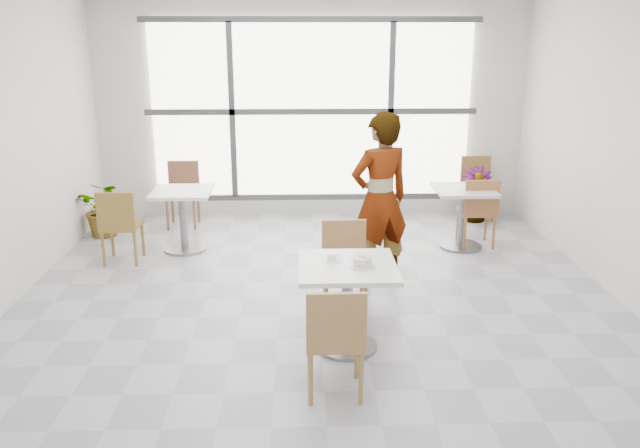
{
  "coord_description": "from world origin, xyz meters",
  "views": [
    {
      "loc": [
        -0.16,
        -5.5,
        2.59
      ],
      "look_at": [
        0.0,
        -0.3,
        1.0
      ],
      "focal_mm": 35.85,
      "sensor_mm": 36.0,
      "label": 1
    }
  ],
  "objects_px": {
    "chair_near": "(335,335)",
    "oatmeal_bowl": "(363,261)",
    "bg_chair_left_near": "(119,222)",
    "main_table": "(347,290)",
    "bg_chair_right_near": "(479,208)",
    "plant_right": "(475,195)",
    "bg_chair_right_far": "(477,183)",
    "bg_table_right": "(463,209)",
    "plant_left": "(105,208)",
    "coffee_cup": "(332,258)",
    "person": "(380,200)",
    "bg_table_left": "(183,211)",
    "chair_far": "(344,260)",
    "bg_chair_left_far": "(183,189)"
  },
  "relations": [
    {
      "from": "chair_near",
      "to": "bg_chair_right_near",
      "type": "bearing_deg",
      "value": -120.16
    },
    {
      "from": "oatmeal_bowl",
      "to": "bg_chair_right_near",
      "type": "xyz_separation_m",
      "value": [
        1.68,
        2.63,
        -0.29
      ]
    },
    {
      "from": "main_table",
      "to": "bg_table_right",
      "type": "xyz_separation_m",
      "value": [
        1.6,
        2.56,
        -0.04
      ]
    },
    {
      "from": "bg_chair_right_near",
      "to": "plant_left",
      "type": "distance_m",
      "value": 4.76
    },
    {
      "from": "coffee_cup",
      "to": "bg_table_left",
      "type": "bearing_deg",
      "value": 123.97
    },
    {
      "from": "main_table",
      "to": "chair_far",
      "type": "xyz_separation_m",
      "value": [
        0.03,
        0.77,
        -0.02
      ]
    },
    {
      "from": "bg_table_left",
      "to": "bg_chair_left_near",
      "type": "height_order",
      "value": "bg_chair_left_near"
    },
    {
      "from": "chair_far",
      "to": "bg_chair_left_near",
      "type": "relative_size",
      "value": 1.0
    },
    {
      "from": "bg_chair_right_near",
      "to": "person",
      "type": "bearing_deg",
      "value": 39.14
    },
    {
      "from": "bg_chair_right_near",
      "to": "oatmeal_bowl",
      "type": "bearing_deg",
      "value": 57.34
    },
    {
      "from": "person",
      "to": "bg_table_right",
      "type": "relative_size",
      "value": 2.42
    },
    {
      "from": "coffee_cup",
      "to": "bg_chair_left_far",
      "type": "height_order",
      "value": "bg_chair_left_far"
    },
    {
      "from": "oatmeal_bowl",
      "to": "bg_chair_left_near",
      "type": "distance_m",
      "value": 3.36
    },
    {
      "from": "bg_chair_left_near",
      "to": "bg_chair_left_far",
      "type": "distance_m",
      "value": 1.62
    },
    {
      "from": "oatmeal_bowl",
      "to": "bg_chair_right_far",
      "type": "bearing_deg",
      "value": 62.99
    },
    {
      "from": "main_table",
      "to": "bg_chair_right_near",
      "type": "distance_m",
      "value": 3.15
    },
    {
      "from": "bg_table_left",
      "to": "bg_chair_right_far",
      "type": "relative_size",
      "value": 0.86
    },
    {
      "from": "coffee_cup",
      "to": "plant_left",
      "type": "xyz_separation_m",
      "value": [
        -2.79,
        3.09,
        -0.41
      ]
    },
    {
      "from": "chair_near",
      "to": "oatmeal_bowl",
      "type": "height_order",
      "value": "chair_near"
    },
    {
      "from": "oatmeal_bowl",
      "to": "coffee_cup",
      "type": "xyz_separation_m",
      "value": [
        -0.24,
        0.14,
        -0.01
      ]
    },
    {
      "from": "coffee_cup",
      "to": "bg_chair_right_far",
      "type": "height_order",
      "value": "bg_chair_right_far"
    },
    {
      "from": "oatmeal_bowl",
      "to": "person",
      "type": "distance_m",
      "value": 1.56
    },
    {
      "from": "bg_chair_right_far",
      "to": "bg_table_left",
      "type": "bearing_deg",
      "value": -161.47
    },
    {
      "from": "bg_table_left",
      "to": "bg_table_right",
      "type": "relative_size",
      "value": 1.0
    },
    {
      "from": "plant_right",
      "to": "bg_chair_right_far",
      "type": "bearing_deg",
      "value": 71.86
    },
    {
      "from": "bg_chair_left_near",
      "to": "bg_table_left",
      "type": "bearing_deg",
      "value": -144.07
    },
    {
      "from": "bg_chair_left_near",
      "to": "plant_right",
      "type": "relative_size",
      "value": 1.15
    },
    {
      "from": "person",
      "to": "oatmeal_bowl",
      "type": "bearing_deg",
      "value": 55.21
    },
    {
      "from": "bg_table_right",
      "to": "chair_near",
      "type": "bearing_deg",
      "value": -117.65
    },
    {
      "from": "bg_chair_left_near",
      "to": "bg_chair_right_near",
      "type": "relative_size",
      "value": 1.0
    },
    {
      "from": "chair_near",
      "to": "chair_far",
      "type": "xyz_separation_m",
      "value": [
        0.17,
        1.53,
        0.0
      ]
    },
    {
      "from": "bg_chair_right_near",
      "to": "bg_chair_right_far",
      "type": "bearing_deg",
      "value": -103.9
    },
    {
      "from": "bg_chair_right_near",
      "to": "plant_right",
      "type": "xyz_separation_m",
      "value": [
        0.27,
        1.13,
        -0.12
      ]
    },
    {
      "from": "coffee_cup",
      "to": "bg_chair_right_near",
      "type": "bearing_deg",
      "value": 52.29
    },
    {
      "from": "person",
      "to": "plant_left",
      "type": "distance_m",
      "value": 3.8
    },
    {
      "from": "plant_left",
      "to": "chair_far",
      "type": "bearing_deg",
      "value": -39.3
    },
    {
      "from": "bg_chair_left_near",
      "to": "main_table",
      "type": "bearing_deg",
      "value": 139.04
    },
    {
      "from": "oatmeal_bowl",
      "to": "plant_left",
      "type": "xyz_separation_m",
      "value": [
        -3.03,
        3.23,
        -0.42
      ]
    },
    {
      "from": "chair_far",
      "to": "bg_chair_left_near",
      "type": "bearing_deg",
      "value": 151.47
    },
    {
      "from": "bg_table_left",
      "to": "bg_chair_right_far",
      "type": "xyz_separation_m",
      "value": [
        3.93,
        1.32,
        0.01
      ]
    },
    {
      "from": "bg_chair_right_near",
      "to": "plant_right",
      "type": "height_order",
      "value": "bg_chair_right_near"
    },
    {
      "from": "chair_near",
      "to": "bg_chair_right_far",
      "type": "distance_m",
      "value": 5.17
    },
    {
      "from": "coffee_cup",
      "to": "main_table",
      "type": "bearing_deg",
      "value": -36.14
    },
    {
      "from": "bg_chair_left_far",
      "to": "bg_chair_right_far",
      "type": "relative_size",
      "value": 1.0
    },
    {
      "from": "chair_near",
      "to": "bg_table_left",
      "type": "distance_m",
      "value": 3.73
    },
    {
      "from": "bg_table_left",
      "to": "plant_left",
      "type": "height_order",
      "value": "bg_table_left"
    },
    {
      "from": "bg_table_left",
      "to": "oatmeal_bowl",
      "type": "bearing_deg",
      "value": -53.87
    },
    {
      "from": "bg_chair_left_far",
      "to": "plant_right",
      "type": "height_order",
      "value": "bg_chair_left_far"
    },
    {
      "from": "bg_table_right",
      "to": "plant_left",
      "type": "bearing_deg",
      "value": 172.19
    },
    {
      "from": "chair_near",
      "to": "bg_chair_right_far",
      "type": "relative_size",
      "value": 1.0
    }
  ]
}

